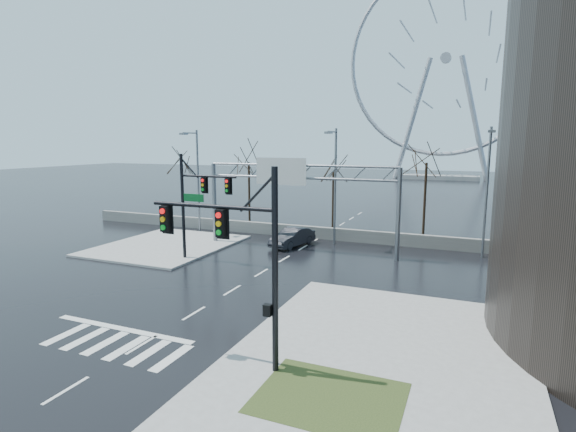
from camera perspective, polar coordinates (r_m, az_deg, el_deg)
The scene contains 18 objects.
ground at distance 24.54m, azimuth -11.85°, elevation -12.00°, with size 260.00×260.00×0.00m, color black.
sidewalk_right_ext at distance 22.71m, azimuth 13.27°, elevation -13.64°, with size 12.00×10.00×0.15m, color gray.
sidewalk_far at distance 40.06m, azimuth -15.12°, elevation -3.62°, with size 10.00×12.00×0.15m, color gray.
grass_strip at distance 16.76m, azimuth 5.30°, elevation -21.96°, with size 5.00×4.00×0.02m, color #253616.
barrier_wall at distance 41.72m, azimuth 3.87°, elevation -2.13°, with size 52.00×0.50×1.10m, color slate.
signal_mast_near at distance 17.19m, azimuth -5.86°, elevation -4.09°, with size 5.52×0.41×8.00m.
signal_mast_far at distance 33.83m, azimuth -11.73°, elevation 2.35°, with size 4.72×0.41×8.00m.
sign_gantry at distance 36.47m, azimuth 0.81°, elevation 3.59°, with size 16.36×0.40×7.60m.
streetlight_left at distance 44.74m, azimuth -11.61°, elevation 5.38°, with size 0.50×2.55×10.00m.
streetlight_mid at distance 38.63m, azimuth 5.88°, elevation 4.92°, with size 0.50×2.55×10.00m.
streetlight_right at distance 36.99m, azimuth 24.00°, elevation 3.96°, with size 0.50×2.55×10.00m.
tree_far_left at distance 52.98m, azimuth -13.42°, elevation 5.58°, with size 3.50×3.50×7.00m.
tree_left at distance 47.76m, azimuth -4.99°, elevation 5.89°, with size 3.75×3.75×7.50m.
tree_center at distance 45.31m, azimuth 5.79°, elevation 4.67°, with size 3.25×3.25×6.50m.
tree_right at distance 42.48m, azimuth 17.14°, elevation 5.40°, with size 3.90×3.90×7.80m.
tree_far_right at distance 43.00m, azimuth 27.83°, elevation 3.70°, with size 3.40×3.40×6.80m.
ferris_wheel at distance 115.29m, azimuth 19.36°, elevation 17.50°, with size 45.00×6.00×50.91m.
car at distance 38.56m, azimuth 0.55°, elevation -2.71°, with size 1.66×4.75×1.57m, color black.
Camera 1 is at (13.19, -18.69, 8.87)m, focal length 28.00 mm.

